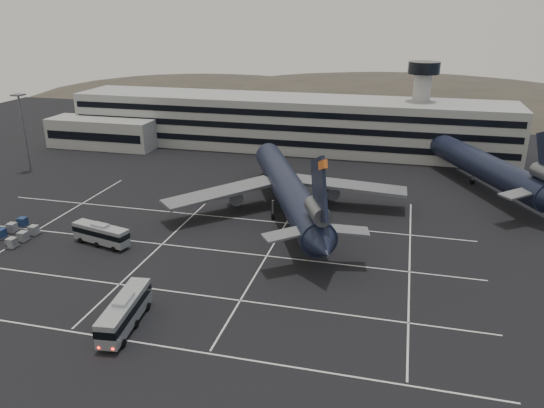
{
  "coord_description": "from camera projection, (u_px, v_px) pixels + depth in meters",
  "views": [
    {
      "loc": [
        31.4,
        -69.2,
        37.1
      ],
      "look_at": [
        10.32,
        14.06,
        5.0
      ],
      "focal_mm": 35.0,
      "sensor_mm": 36.0,
      "label": 1
    }
  ],
  "objects": [
    {
      "name": "bus_far",
      "position": [
        101.0,
        233.0,
        87.22
      ],
      "size": [
        10.76,
        4.84,
        3.7
      ],
      "rotation": [
        0.0,
        0.0,
        1.33
      ],
      "color": "#92959A",
      "rests_on": "ground"
    },
    {
      "name": "uld_cluster",
      "position": [
        14.0,
        233.0,
        90.37
      ],
      "size": [
        6.32,
        10.12,
        1.65
      ],
      "rotation": [
        0.0,
        0.0,
        -0.02
      ],
      "color": "#2D2D30",
      "rests_on": "ground"
    },
    {
      "name": "lane_markings",
      "position": [
        194.0,
        257.0,
        83.48
      ],
      "size": [
        90.0,
        55.62,
        0.01
      ],
      "color": "silver",
      "rests_on": "ground"
    },
    {
      "name": "hills",
      "position": [
        374.0,
        123.0,
        237.5
      ],
      "size": [
        352.0,
        180.0,
        44.0
      ],
      "color": "#38332B",
      "rests_on": "ground"
    },
    {
      "name": "tug_a",
      "position": [
        88.0,
        231.0,
        91.49
      ],
      "size": [
        1.7,
        2.52,
        1.51
      ],
      "rotation": [
        0.0,
        0.0,
        0.12
      ],
      "color": "silver",
      "rests_on": "ground"
    },
    {
      "name": "lightpole_left",
      "position": [
        22.0,
        122.0,
        123.33
      ],
      "size": [
        2.4,
        2.4,
        18.28
      ],
      "color": "slate",
      "rests_on": "ground"
    },
    {
      "name": "tug_b",
      "position": [
        99.0,
        237.0,
        89.2
      ],
      "size": [
        2.7,
        2.86,
        1.59
      ],
      "rotation": [
        0.0,
        0.0,
        0.67
      ],
      "color": "silver",
      "rests_on": "ground"
    },
    {
      "name": "trijet_far",
      "position": [
        477.0,
        162.0,
        114.92
      ],
      "size": [
        31.69,
        54.31,
        18.08
      ],
      "rotation": [
        0.0,
        0.0,
        0.44
      ],
      "color": "black",
      "rests_on": "ground"
    },
    {
      "name": "bus_near",
      "position": [
        125.0,
        311.0,
        64.6
      ],
      "size": [
        3.99,
        11.84,
        4.1
      ],
      "rotation": [
        0.0,
        0.0,
        0.11
      ],
      "color": "#92959A",
      "rests_on": "ground"
    },
    {
      "name": "ground",
      "position": [
        186.0,
        259.0,
        83.04
      ],
      "size": [
        260.0,
        260.0,
        0.0
      ],
      "primitive_type": "plane",
      "color": "black",
      "rests_on": "ground"
    },
    {
      "name": "trijet_main",
      "position": [
        289.0,
        189.0,
        98.48
      ],
      "size": [
        43.67,
        54.82,
        18.08
      ],
      "rotation": [
        0.0,
        0.0,
        0.41
      ],
      "color": "black",
      "rests_on": "ground"
    },
    {
      "name": "terminal",
      "position": [
        276.0,
        123.0,
        145.9
      ],
      "size": [
        125.0,
        26.0,
        24.0
      ],
      "color": "gray",
      "rests_on": "ground"
    }
  ]
}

